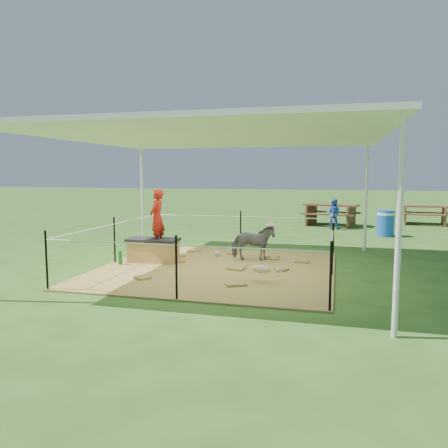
% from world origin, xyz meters
% --- Properties ---
extents(ground, '(90.00, 90.00, 0.00)m').
position_xyz_m(ground, '(0.00, 0.00, 0.00)').
color(ground, '#2D5919').
rests_on(ground, ground).
extents(hay_patch, '(4.60, 4.60, 0.03)m').
position_xyz_m(hay_patch, '(0.00, 0.00, 0.01)').
color(hay_patch, brown).
rests_on(hay_patch, ground).
extents(canopy_tent, '(6.30, 6.30, 2.90)m').
position_xyz_m(canopy_tent, '(0.00, 0.00, 2.69)').
color(canopy_tent, silver).
rests_on(canopy_tent, ground).
extents(rope_fence, '(4.54, 4.54, 1.00)m').
position_xyz_m(rope_fence, '(0.00, -0.00, 0.64)').
color(rope_fence, black).
rests_on(rope_fence, ground).
extents(straw_bale, '(1.01, 0.51, 0.45)m').
position_xyz_m(straw_bale, '(-1.48, 0.27, 0.25)').
color(straw_bale, '#AA7D3E').
rests_on(straw_bale, hay_patch).
extents(dark_cloth, '(1.08, 0.57, 0.06)m').
position_xyz_m(dark_cloth, '(-1.48, 0.27, 0.51)').
color(dark_cloth, black).
rests_on(dark_cloth, straw_bale).
extents(woman, '(0.29, 0.44, 1.21)m').
position_xyz_m(woman, '(-1.38, 0.27, 1.08)').
color(woman, red).
rests_on(woman, straw_bale).
extents(green_bottle, '(0.08, 0.08, 0.28)m').
position_xyz_m(green_bottle, '(-2.03, -0.18, 0.17)').
color(green_bottle, '#176925').
rests_on(green_bottle, hay_patch).
extents(pony, '(0.99, 0.59, 0.78)m').
position_xyz_m(pony, '(0.57, 0.91, 0.42)').
color(pony, '#4B4B50').
rests_on(pony, hay_patch).
extents(pink_hat, '(0.24, 0.24, 0.11)m').
position_xyz_m(pink_hat, '(0.57, 0.91, 0.87)').
color(pink_hat, pink).
rests_on(pink_hat, pony).
extents(foal, '(1.04, 0.75, 0.52)m').
position_xyz_m(foal, '(1.06, -0.92, 0.29)').
color(foal, '#BFA98C').
rests_on(foal, hay_patch).
extents(trash_barrel, '(0.66, 0.66, 0.79)m').
position_xyz_m(trash_barrel, '(3.77, 5.82, 0.40)').
color(trash_barrel, blue).
rests_on(trash_barrel, ground).
extents(picnic_table_near, '(2.18, 1.78, 0.79)m').
position_xyz_m(picnic_table_near, '(2.10, 8.27, 0.40)').
color(picnic_table_near, '#56331D').
rests_on(picnic_table_near, ground).
extents(picnic_table_far, '(1.86, 1.43, 0.72)m').
position_xyz_m(picnic_table_far, '(5.52, 9.54, 0.36)').
color(picnic_table_far, brown).
rests_on(picnic_table_far, ground).
extents(distant_person, '(0.61, 0.54, 1.05)m').
position_xyz_m(distant_person, '(2.20, 7.26, 0.53)').
color(distant_person, blue).
rests_on(distant_person, ground).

